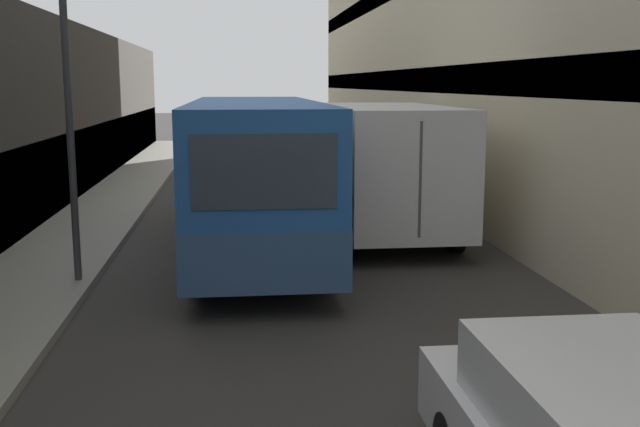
{
  "coord_description": "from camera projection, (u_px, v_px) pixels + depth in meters",
  "views": [
    {
      "loc": [
        -1.16,
        1.43,
        3.38
      ],
      "look_at": [
        -0.03,
        11.58,
        1.6
      ],
      "focal_mm": 42.0,
      "sensor_mm": 36.0,
      "label": 1
    }
  ],
  "objects": [
    {
      "name": "box_truck",
      "position": [
        380.0,
        163.0,
        17.22
      ],
      "size": [
        2.41,
        8.01,
        2.9
      ],
      "color": "silver",
      "rests_on": "ground_plane"
    },
    {
      "name": "sidewalk_left",
      "position": [
        44.0,
        270.0,
        13.47
      ],
      "size": [
        2.13,
        60.0,
        0.14
      ],
      "color": "gray",
      "rests_on": "ground_plane"
    },
    {
      "name": "ground_plane",
      "position": [
        301.0,
        266.0,
        13.99
      ],
      "size": [
        150.0,
        150.0,
        0.0
      ],
      "primitive_type": "plane",
      "color": "#33302D"
    },
    {
      "name": "bus",
      "position": [
        255.0,
        172.0,
        15.13
      ],
      "size": [
        2.48,
        9.8,
        3.03
      ],
      "color": "#1E519E",
      "rests_on": "ground_plane"
    }
  ]
}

